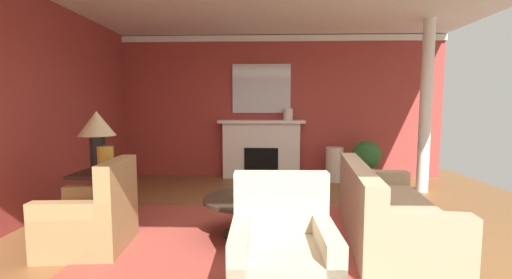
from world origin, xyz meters
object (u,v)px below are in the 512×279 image
at_px(sofa, 385,215).
at_px(side_table, 100,196).
at_px(armchair_facing_fireplace, 283,259).
at_px(potted_plant, 366,158).
at_px(mantel_mirror, 261,89).
at_px(vase_mantel_right, 288,114).
at_px(fireplace, 261,151).
at_px(armchair_near_window, 92,220).
at_px(coffee_table, 246,207).
at_px(table_lamp, 97,130).
at_px(vase_on_side_table, 106,160).
at_px(vase_tall_corner, 334,164).

distance_m(sofa, side_table, 3.41).
bearing_deg(armchair_facing_fireplace, side_table, 146.13).
distance_m(sofa, potted_plant, 3.02).
bearing_deg(side_table, mantel_mirror, 58.38).
height_order(vase_mantel_right, potted_plant, vase_mantel_right).
xyz_separation_m(fireplace, vase_mantel_right, (0.55, -0.05, 0.76)).
bearing_deg(fireplace, armchair_near_window, -115.16).
height_order(armchair_facing_fireplace, coffee_table, armchair_facing_fireplace).
relative_size(table_lamp, vase_on_side_table, 2.26).
bearing_deg(vase_on_side_table, mantel_mirror, 61.31).
relative_size(sofa, side_table, 3.13).
relative_size(sofa, table_lamp, 2.92).
relative_size(armchair_facing_fireplace, vase_mantel_right, 3.91).
xyz_separation_m(table_lamp, vase_tall_corner, (3.42, 2.74, -0.88)).
bearing_deg(sofa, coffee_table, 176.03).
bearing_deg(armchair_facing_fireplace, sofa, 44.15).
xyz_separation_m(fireplace, sofa, (1.45, -3.35, -0.28)).
distance_m(mantel_mirror, armchair_near_window, 4.44).
xyz_separation_m(armchair_facing_fireplace, side_table, (-2.19, 1.47, 0.09)).
relative_size(fireplace, vase_on_side_table, 5.42).
height_order(sofa, vase_mantel_right, vase_mantel_right).
relative_size(coffee_table, vase_tall_corner, 1.45).
bearing_deg(armchair_facing_fireplace, coffee_table, 106.12).
bearing_deg(mantel_mirror, table_lamp, -121.62).
height_order(fireplace, coffee_table, fireplace).
height_order(table_lamp, vase_tall_corner, table_lamp).
bearing_deg(fireplace, table_lamp, -122.62).
xyz_separation_m(table_lamp, vase_mantel_right, (2.49, 2.99, 0.12)).
xyz_separation_m(table_lamp, vase_on_side_table, (0.15, -0.12, -0.36)).
bearing_deg(armchair_near_window, armchair_facing_fireplace, -23.32).
bearing_deg(armchair_near_window, coffee_table, 14.80).
xyz_separation_m(armchair_near_window, coffee_table, (1.60, 0.42, 0.03)).
relative_size(coffee_table, table_lamp, 1.33).
xyz_separation_m(fireplace, mantel_mirror, (0.00, 0.12, 1.30)).
height_order(armchair_near_window, potted_plant, armchair_near_window).
bearing_deg(vase_mantel_right, coffee_table, -101.83).
height_order(table_lamp, vase_mantel_right, vase_mantel_right).
relative_size(fireplace, side_table, 2.57).
xyz_separation_m(side_table, vase_on_side_table, (0.15, -0.12, 0.47)).
bearing_deg(potted_plant, side_table, -146.75).
bearing_deg(table_lamp, coffee_table, -6.26).
bearing_deg(side_table, vase_on_side_table, -38.66).
height_order(sofa, armchair_near_window, armchair_near_window).
distance_m(fireplace, sofa, 3.66).
distance_m(armchair_facing_fireplace, coffee_table, 1.32).
bearing_deg(armchair_facing_fireplace, mantel_mirror, 93.09).
xyz_separation_m(fireplace, armchair_facing_fireplace, (0.25, -4.51, -0.27)).
bearing_deg(armchair_near_window, vase_mantel_right, 57.85).
xyz_separation_m(armchair_facing_fireplace, potted_plant, (1.83, 4.11, 0.19)).
relative_size(armchair_facing_fireplace, table_lamp, 1.27).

